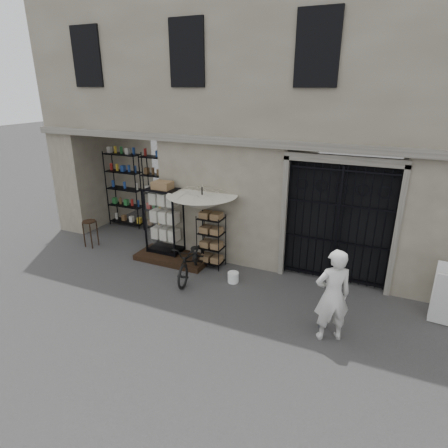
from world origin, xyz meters
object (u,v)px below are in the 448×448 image
at_px(wooden_stool, 91,233).
at_px(shopkeeper, 328,337).
at_px(bicycle, 192,277).
at_px(display_cabinet, 165,224).
at_px(wire_rack, 211,242).
at_px(steel_bollard, 323,312).
at_px(market_umbrella, 202,198).
at_px(white_bucket, 233,277).

height_order(wooden_stool, shopkeeper, wooden_stool).
bearing_deg(bicycle, shopkeeper, -26.33).
relative_size(display_cabinet, bicycle, 1.09).
height_order(wire_rack, shopkeeper, wire_rack).
bearing_deg(display_cabinet, steel_bollard, -2.36).
xyz_separation_m(market_umbrella, steel_bollard, (3.40, -1.53, -1.48)).
bearing_deg(bicycle, steel_bollard, -22.88).
relative_size(wire_rack, wooden_stool, 1.78).
height_order(market_umbrella, wooden_stool, market_umbrella).
bearing_deg(white_bucket, display_cabinet, 164.97).
distance_m(wooden_stool, steel_bollard, 7.09).
xyz_separation_m(bicycle, steel_bollard, (3.35, -0.79, 0.36)).
height_order(wire_rack, wooden_stool, wire_rack).
distance_m(display_cabinet, wooden_stool, 2.46).
bearing_deg(market_umbrella, display_cabinet, 177.52).
height_order(market_umbrella, shopkeeper, market_umbrella).
bearing_deg(wooden_stool, white_bucket, -3.46).
relative_size(steel_bollard, shopkeeper, 0.40).
bearing_deg(white_bucket, market_umbrella, 152.74).
xyz_separation_m(market_umbrella, wooden_stool, (-3.58, -0.28, -1.42)).
height_order(display_cabinet, wooden_stool, display_cabinet).
bearing_deg(display_cabinet, market_umbrella, 14.10).
relative_size(wire_rack, market_umbrella, 0.56).
bearing_deg(shopkeeper, bicycle, -45.37).
bearing_deg(wooden_stool, shopkeeper, -11.94).
xyz_separation_m(market_umbrella, white_bucket, (1.10, -0.56, -1.71)).
height_order(bicycle, shopkeeper, bicycle).
height_order(white_bucket, steel_bollard, steel_bollard).
distance_m(wire_rack, wooden_stool, 3.83).
bearing_deg(shopkeeper, steel_bollard, -87.14).
xyz_separation_m(white_bucket, wooden_stool, (-4.67, 0.28, 0.29)).
height_order(display_cabinet, wire_rack, display_cabinet).
bearing_deg(display_cabinet, wire_rack, 14.80).
xyz_separation_m(wooden_stool, steel_bollard, (6.98, -1.25, -0.06)).
xyz_separation_m(bicycle, shopkeeper, (3.51, -1.05, 0.00)).
distance_m(wire_rack, bicycle, 1.04).
relative_size(wooden_stool, steel_bollard, 1.11).
bearing_deg(white_bucket, wire_rack, 146.37).
height_order(wire_rack, bicycle, wire_rack).
height_order(wire_rack, market_umbrella, market_umbrella).
relative_size(display_cabinet, wooden_stool, 2.42).
bearing_deg(display_cabinet, shopkeeper, -4.58).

